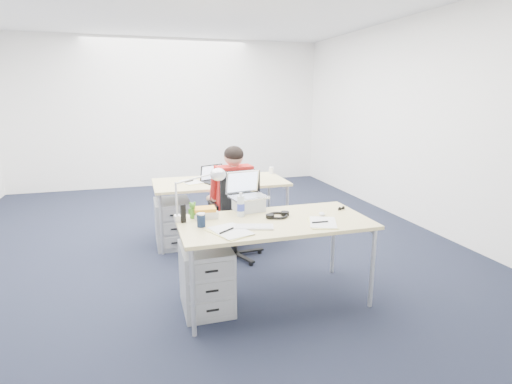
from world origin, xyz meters
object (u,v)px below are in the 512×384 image
drawer_pedestal_near (206,278)px  far_cup (271,170)px  can_koozie (201,220)px  desk_lamp (193,194)px  office_chair (236,233)px  drawer_pedestal_far (173,223)px  computer_mouse (322,214)px  book_stack (206,213)px  seated_person (231,201)px  bear_figurine (193,210)px  headphones (278,215)px  silver_laptop (249,192)px  desk_near (274,226)px  sunglasses (341,209)px  cordless_phone (183,214)px  desk_far (220,185)px  dark_laptop (216,173)px  wireless_keyboard (253,227)px  water_bottle (241,205)px

drawer_pedestal_near → far_cup: far_cup is taller
can_koozie → desk_lamp: 0.26m
office_chair → drawer_pedestal_far: office_chair is taller
computer_mouse → book_stack: bearing=-177.3°
seated_person → bear_figurine: (-0.54, -0.90, 0.19)m
drawer_pedestal_near → headphones: headphones is taller
drawer_pedestal_near → silver_laptop: bearing=35.2°
office_chair → desk_lamp: desk_lamp is taller
bear_figurine → desk_lamp: 0.17m
can_koozie → desk_near: bearing=-1.4°
headphones → desk_lamp: 0.75m
seated_person → sunglasses: (0.80, -1.04, 0.13)m
desk_near → office_chair: 1.07m
desk_near → silver_laptop: (-0.13, 0.35, 0.22)m
sunglasses → desk_lamp: bearing=155.8°
cordless_phone → sunglasses: 1.44m
drawer_pedestal_far → bear_figurine: bear_figurine is taller
desk_lamp → drawer_pedestal_far: bearing=75.0°
desk_far → dark_laptop: 0.17m
silver_laptop → dark_laptop: bearing=83.1°
silver_laptop → desk_lamp: size_ratio=0.76×
office_chair → computer_mouse: 1.21m
desk_far → silver_laptop: size_ratio=4.64×
drawer_pedestal_near → silver_laptop: size_ratio=1.60×
drawer_pedestal_near → far_cup: bearing=57.4°
drawer_pedestal_far → bear_figurine: size_ratio=3.85×
computer_mouse → cordless_phone: size_ratio=0.55×
headphones → cordless_phone: (-0.80, 0.08, 0.06)m
sunglasses → dark_laptop: dark_laptop is taller
bear_figurine → desk_near: bearing=-26.9°
dark_laptop → silver_laptop: bearing=-108.5°
can_koozie → desk_lamp: (-0.03, 0.19, 0.17)m
wireless_keyboard → computer_mouse: size_ratio=3.72×
wireless_keyboard → cordless_phone: (-0.52, 0.29, 0.07)m
cordless_phone → drawer_pedestal_far: bearing=81.6°
dark_laptop → sunglasses: bearing=-80.6°
far_cup → water_bottle: bearing=-116.7°
cordless_phone → desk_lamp: desk_lamp is taller
can_koozie → book_stack: 0.25m
desk_near → sunglasses: size_ratio=17.75×
silver_laptop → far_cup: silver_laptop is taller
computer_mouse → bear_figurine: (-1.09, 0.26, 0.06)m
far_cup → office_chair: bearing=-127.9°
seated_person → far_cup: seated_person is taller
seated_person → desk_lamp: bearing=-123.6°
desk_near → computer_mouse: size_ratio=18.80×
bear_figurine → dark_laptop: (0.47, 1.36, 0.04)m
seated_person → silver_laptop: bearing=-95.4°
seated_person → desk_far: bearing=86.8°
can_koozie → far_cup: size_ratio=1.22×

